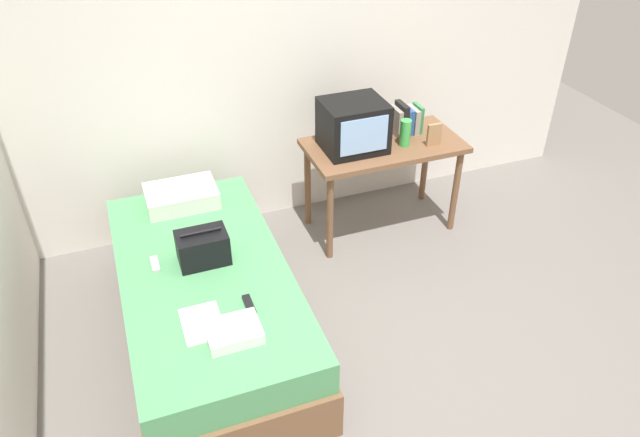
% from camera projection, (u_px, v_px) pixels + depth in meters
% --- Properties ---
extents(ground_plane, '(8.00, 8.00, 0.00)m').
position_uv_depth(ground_plane, '(388.00, 380.00, 3.56)').
color(ground_plane, slate).
extents(wall_back, '(5.20, 0.10, 2.60)m').
position_uv_depth(wall_back, '(279.00, 56.00, 4.35)').
color(wall_back, silver).
rests_on(wall_back, ground).
extents(bed, '(1.00, 2.00, 0.53)m').
position_uv_depth(bed, '(208.00, 303.00, 3.72)').
color(bed, brown).
rests_on(bed, ground).
extents(desk, '(1.16, 0.60, 0.74)m').
position_uv_depth(desk, '(383.00, 154.00, 4.49)').
color(desk, brown).
rests_on(desk, ground).
extents(tv, '(0.44, 0.39, 0.36)m').
position_uv_depth(tv, '(353.00, 126.00, 4.27)').
color(tv, black).
rests_on(tv, desk).
extents(water_bottle, '(0.08, 0.08, 0.20)m').
position_uv_depth(water_bottle, '(405.00, 133.00, 4.35)').
color(water_bottle, green).
rests_on(water_bottle, desk).
extents(book_row, '(0.21, 0.17, 0.24)m').
position_uv_depth(book_row, '(406.00, 120.00, 4.51)').
color(book_row, gray).
rests_on(book_row, desk).
extents(picture_frame, '(0.11, 0.02, 0.17)m').
position_uv_depth(picture_frame, '(434.00, 135.00, 4.36)').
color(picture_frame, '#9E754C').
rests_on(picture_frame, desk).
extents(pillow, '(0.48, 0.33, 0.12)m').
position_uv_depth(pillow, '(181.00, 196.00, 4.11)').
color(pillow, silver).
rests_on(pillow, bed).
extents(handbag, '(0.30, 0.20, 0.22)m').
position_uv_depth(handbag, '(203.00, 248.00, 3.57)').
color(handbag, black).
rests_on(handbag, bed).
extents(magazine, '(0.21, 0.29, 0.01)m').
position_uv_depth(magazine, '(202.00, 323.00, 3.19)').
color(magazine, white).
rests_on(magazine, bed).
extents(remote_dark, '(0.04, 0.16, 0.02)m').
position_uv_depth(remote_dark, '(249.00, 305.00, 3.30)').
color(remote_dark, black).
rests_on(remote_dark, bed).
extents(remote_silver, '(0.04, 0.14, 0.02)m').
position_uv_depth(remote_silver, '(155.00, 264.00, 3.59)').
color(remote_silver, '#B7B7BC').
rests_on(remote_silver, bed).
extents(folded_towel, '(0.28, 0.22, 0.07)m').
position_uv_depth(folded_towel, '(234.00, 332.00, 3.10)').
color(folded_towel, white).
rests_on(folded_towel, bed).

